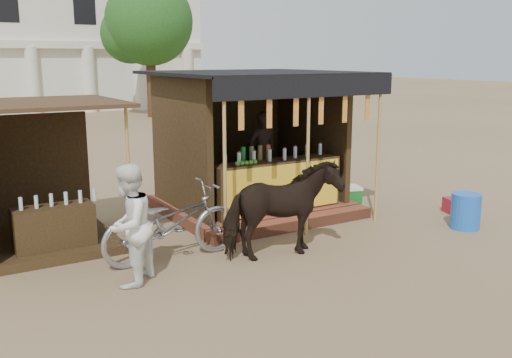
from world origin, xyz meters
name	(u,v)px	position (x,y,z in m)	size (l,w,h in m)	color
ground	(313,274)	(0.00, 0.00, 0.00)	(120.00, 120.00, 0.00)	#846B4C
main_stall	(254,161)	(1.02, 3.36, 1.03)	(3.60, 3.61, 2.78)	brown
secondary_stall	(34,197)	(-3.17, 3.24, 0.85)	(2.40, 2.40, 2.38)	#3D2B16
cow	(282,210)	(-0.02, 0.81, 0.76)	(0.82, 1.79, 1.52)	black
motorbike	(172,223)	(-1.49, 1.59, 0.58)	(0.78, 2.22, 1.17)	#92929A
bystander	(129,225)	(-2.36, 0.99, 0.84)	(0.81, 0.63, 1.67)	white
blue_barrel	(466,211)	(3.70, 0.38, 0.32)	(0.53, 0.53, 0.64)	blue
red_crate	(456,206)	(4.41, 1.18, 0.15)	(0.41, 0.39, 0.30)	maroon
cooler	(344,197)	(2.72, 2.60, 0.23)	(0.74, 0.61, 0.46)	#166622
tree	(145,25)	(5.81, 22.14, 4.63)	(4.50, 4.40, 7.00)	#382314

